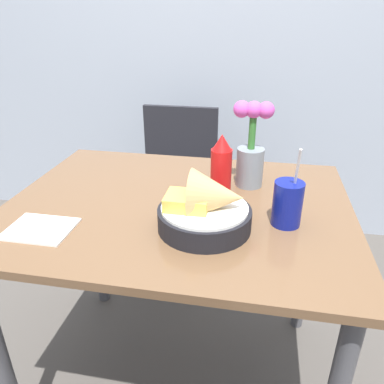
{
  "coord_description": "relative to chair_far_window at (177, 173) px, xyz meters",
  "views": [
    {
      "loc": [
        0.23,
        -0.99,
        1.29
      ],
      "look_at": [
        0.05,
        -0.04,
        0.81
      ],
      "focal_mm": 35.0,
      "sensor_mm": 36.0,
      "label": 1
    }
  ],
  "objects": [
    {
      "name": "ketchup_bottle",
      "position": [
        0.31,
        -0.71,
        0.35
      ],
      "size": [
        0.07,
        0.07,
        0.19
      ],
      "color": "red",
      "rests_on": "dining_table"
    },
    {
      "name": "flower_vase",
      "position": [
        0.4,
        -0.65,
        0.38
      ],
      "size": [
        0.13,
        0.09,
        0.28
      ],
      "color": "gray",
      "rests_on": "dining_table"
    },
    {
      "name": "wall_window",
      "position": [
        0.19,
        0.43,
        0.8
      ],
      "size": [
        7.0,
        0.06,
        2.6
      ],
      "color": "#9EA8B7",
      "rests_on": "ground_plane"
    },
    {
      "name": "chair_far_window",
      "position": [
        0.0,
        0.0,
        0.0
      ],
      "size": [
        0.4,
        0.4,
        0.84
      ],
      "color": "black",
      "rests_on": "ground_plane"
    },
    {
      "name": "napkin",
      "position": [
        -0.14,
        -1.04,
        0.26
      ],
      "size": [
        0.17,
        0.14,
        0.01
      ],
      "color": "white",
      "rests_on": "dining_table"
    },
    {
      "name": "drink_cup",
      "position": [
        0.51,
        -0.89,
        0.31
      ],
      "size": [
        0.08,
        0.08,
        0.23
      ],
      "color": "navy",
      "rests_on": "dining_table"
    },
    {
      "name": "ground_plane",
      "position": [
        0.19,
        -0.82,
        -0.5
      ],
      "size": [
        12.0,
        12.0,
        0.0
      ],
      "primitive_type": "plane",
      "color": "#4C4742"
    },
    {
      "name": "dining_table",
      "position": [
        0.19,
        -0.82,
        0.14
      ],
      "size": [
        1.05,
        0.81,
        0.75
      ],
      "color": "brown",
      "rests_on": "ground_plane"
    },
    {
      "name": "food_basket",
      "position": [
        0.3,
        -0.95,
        0.31
      ],
      "size": [
        0.25,
        0.25,
        0.17
      ],
      "color": "black",
      "rests_on": "dining_table"
    }
  ]
}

